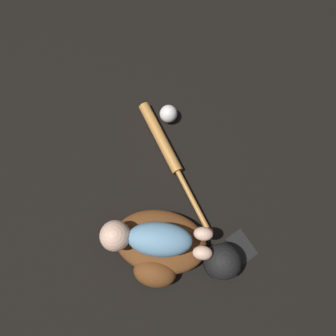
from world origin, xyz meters
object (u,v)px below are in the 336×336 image
baby_figure (150,239)px  baseball_cap (223,261)px  baseball (168,114)px  baseball_glove (159,246)px  baseball_bat (166,149)px

baby_figure → baseball_cap: size_ratio=1.73×
baby_figure → baseball: (0.23, -0.47, -0.11)m
baseball_glove → baseball_cap: baseball_cap is taller
baseball_bat → baseball_cap: (-0.41, 0.26, 0.03)m
baseball_glove → baseball: bearing=-60.5°
baseball_cap → baseball: bearing=-38.7°
baseball_glove → baseball_bat: (0.19, -0.34, -0.03)m
baby_figure → baseball_cap: bearing=-162.7°
baseball_bat → baseball: (0.08, -0.13, 0.01)m
baby_figure → baseball: baby_figure is taller
baby_figure → baseball: 0.54m
baseball_bat → baseball: bearing=-60.2°
baby_figure → baseball: size_ratio=5.04×
baseball_bat → baby_figure: bearing=114.7°
baseball_glove → baby_figure: (0.04, -0.00, 0.10)m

